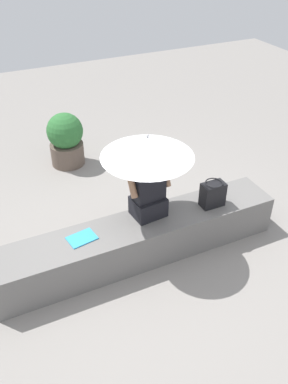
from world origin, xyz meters
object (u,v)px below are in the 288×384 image
at_px(person_seated, 148,185).
at_px(parasol, 147,147).
at_px(magazine, 82,238).
at_px(planter_far, 66,139).
at_px(handbag_black, 213,194).

bearing_deg(person_seated, parasol, -138.52).
height_order(magazine, planter_far, planter_far).
relative_size(magazine, planter_far, 0.35).
height_order(parasol, handbag_black, parasol).
bearing_deg(handbag_black, planter_far, 113.55).
distance_m(handbag_black, planter_far, 2.56).
relative_size(person_seated, planter_far, 1.11).
height_order(parasol, planter_far, parasol).
xyz_separation_m(parasol, magazine, (-0.75, -0.05, -0.84)).
height_order(handbag_black, magazine, handbag_black).
distance_m(handbag_black, magazine, 1.51).
bearing_deg(handbag_black, person_seated, 168.35).
xyz_separation_m(person_seated, parasol, (-0.02, -0.02, 0.46)).
relative_size(handbag_black, magazine, 1.08).
relative_size(parasol, magazine, 3.52).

